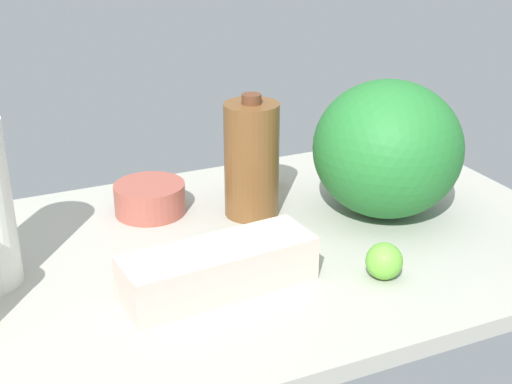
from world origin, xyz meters
The scene contains 7 objects.
countertop centered at (0.00, 0.00, 1.50)cm, with size 120.00×76.00×3.00cm, color #A3A297.
watermelon centered at (-28.54, -1.67, 16.32)cm, with size 28.86×28.86×26.63cm, color #23722D.
mixing_bowl centered at (13.86, -20.39, 6.03)cm, with size 14.03×14.03×6.06cm, color #9E4E40.
egg_carton centered at (12.08, 12.33, 6.78)cm, with size 31.48×10.44×7.55cm, color beige.
chocolate_milk_jug centered at (-4.37, -11.76, 14.40)cm, with size 10.65×10.65×24.37cm.
lime_near_front centered at (-14.05, 20.29, 6.10)cm, with size 6.20×6.20×6.20cm, color #62B137.
orange_loose centered at (-12.04, -23.22, 6.54)cm, with size 7.07×7.07×7.07cm, color orange.
Camera 1 is at (47.58, 105.63, 63.28)cm, focal length 50.00 mm.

